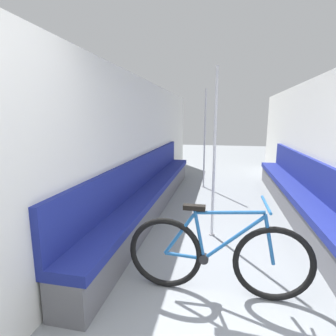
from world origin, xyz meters
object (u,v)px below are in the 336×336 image
(bench_seat_row_right, at_px, (302,200))
(bicycle, at_px, (217,256))
(grab_pole_far, at_px, (214,157))
(bench_seat_row_left, at_px, (152,192))
(grab_pole_near, at_px, (205,141))

(bench_seat_row_right, height_order, bicycle, bench_seat_row_right)
(grab_pole_far, bearing_deg, bench_seat_row_left, 142.21)
(bicycle, relative_size, grab_pole_near, 0.74)
(bench_seat_row_left, distance_m, grab_pole_far, 1.59)
(bench_seat_row_right, bearing_deg, grab_pole_far, -148.41)
(bench_seat_row_left, xyz_separation_m, grab_pole_near, (0.80, 1.76, 0.78))
(bench_seat_row_right, relative_size, bicycle, 3.31)
(bench_seat_row_left, relative_size, grab_pole_far, 2.46)
(grab_pole_far, bearing_deg, bench_seat_row_right, 31.59)
(grab_pole_near, bearing_deg, grab_pole_far, -83.43)
(grab_pole_near, bearing_deg, bench_seat_row_left, -114.38)
(bicycle, xyz_separation_m, grab_pole_far, (-0.09, 1.26, 0.73))
(bench_seat_row_left, distance_m, bench_seat_row_right, 2.48)
(grab_pole_near, height_order, grab_pole_far, same)
(bench_seat_row_right, xyz_separation_m, bicycle, (-1.29, -2.11, 0.05))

